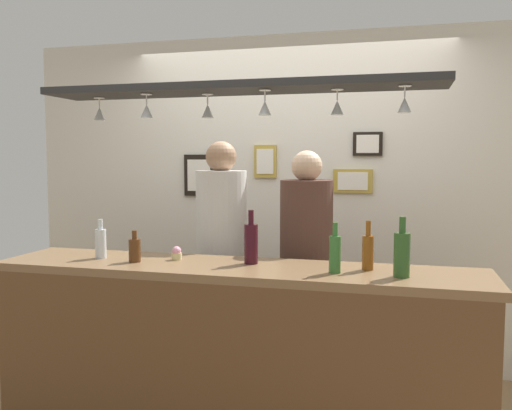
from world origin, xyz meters
The scene contains 22 objects.
back_wall centered at (0.00, 1.10, 1.30)m, with size 4.40×0.06×2.60m, color silver.
bar_counter centered at (0.00, -0.51, 0.70)m, with size 2.70×0.55×1.05m.
overhead_glass_rack centered at (0.00, -0.30, 2.01)m, with size 2.20×0.36×0.04m, color black.
hanging_wineglass_far_left centered at (-0.86, -0.25, 1.90)m, with size 0.07×0.07×0.13m.
hanging_wineglass_left centered at (-0.51, -0.35, 1.90)m, with size 0.07×0.07×0.13m.
hanging_wineglass_center_left centered at (-0.18, -0.26, 1.90)m, with size 0.07×0.07×0.13m.
hanging_wineglass_center centered at (0.17, -0.36, 1.90)m, with size 0.07×0.07×0.13m.
hanging_wineglass_center_right centered at (0.54, -0.29, 1.90)m, with size 0.07×0.07×0.13m.
hanging_wineglass_right centered at (0.88, -0.34, 1.90)m, with size 0.07×0.07×0.13m.
person_middle_white_patterned_shirt centered at (-0.29, 0.28, 1.06)m, with size 0.34×0.34×1.75m.
person_right_brown_shirt centered at (0.29, 0.28, 1.01)m, with size 0.34×0.34×1.68m.
bottle_champagne_green centered at (0.88, -0.42, 1.17)m, with size 0.08×0.08×0.30m.
bottle_beer_brown_stubby centered at (-0.58, -0.40, 1.12)m, with size 0.07×0.07×0.18m.
bottle_soda_clear centered at (-0.83, -0.34, 1.14)m, with size 0.06×0.06×0.23m.
bottle_beer_amber_tall centered at (0.71, -0.28, 1.15)m, with size 0.06×0.06×0.26m.
bottle_wine_dark_red centered at (0.07, -0.28, 1.17)m, with size 0.08×0.08×0.30m.
bottle_beer_green_import centered at (0.55, -0.40, 1.15)m, with size 0.06×0.06×0.26m.
cupcake centered at (-0.38, -0.27, 1.08)m, with size 0.06×0.06×0.08m.
picture_frame_lower_pair centered at (0.51, 1.06, 1.46)m, with size 0.30×0.02×0.18m.
picture_frame_crest centered at (-0.18, 1.06, 1.61)m, with size 0.18×0.02×0.26m.
picture_frame_caricature centered at (-0.74, 1.06, 1.49)m, with size 0.26×0.02×0.34m.
picture_frame_upper_small centered at (0.62, 1.06, 1.74)m, with size 0.22×0.02×0.18m.
Camera 1 is at (0.87, -3.15, 1.63)m, focal length 38.07 mm.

